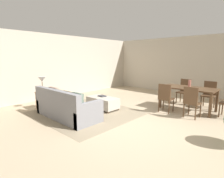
% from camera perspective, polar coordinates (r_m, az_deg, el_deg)
% --- Properties ---
extents(ground_plane, '(10.80, 10.80, 0.00)m').
position_cam_1_polar(ground_plane, '(4.78, 7.08, -11.30)').
color(ground_plane, tan).
extents(wall_back, '(9.00, 0.12, 2.70)m').
position_cam_1_polar(wall_back, '(9.02, 26.40, 6.54)').
color(wall_back, '#BCB2A0').
rests_on(wall_back, ground_plane).
extents(wall_left, '(0.12, 11.00, 2.70)m').
position_cam_1_polar(wall_left, '(8.21, -16.94, 6.91)').
color(wall_left, '#BCB2A0').
rests_on(wall_left, ground_plane).
extents(area_rug, '(3.00, 2.80, 0.01)m').
position_cam_1_polar(area_rug, '(5.81, -8.07, -7.40)').
color(area_rug, gray).
rests_on(area_rug, ground_plane).
extents(couch, '(2.11, 0.88, 0.86)m').
position_cam_1_polar(couch, '(5.39, -14.43, -5.70)').
color(couch, gray).
rests_on(couch, ground_plane).
extents(ottoman_table, '(1.08, 0.58, 0.41)m').
position_cam_1_polar(ottoman_table, '(6.11, -2.97, -4.22)').
color(ottoman_table, '#B7AD9E').
rests_on(ottoman_table, ground_plane).
extents(side_table, '(0.40, 0.40, 0.58)m').
position_cam_1_polar(side_table, '(6.51, -21.09, -1.98)').
color(side_table, olive).
rests_on(side_table, ground_plane).
extents(table_lamp, '(0.26, 0.26, 0.53)m').
position_cam_1_polar(table_lamp, '(6.43, -21.39, 2.68)').
color(table_lamp, brown).
rests_on(table_lamp, side_table).
extents(dining_table, '(1.70, 0.85, 0.76)m').
position_cam_1_polar(dining_table, '(6.43, 23.03, -0.35)').
color(dining_table, '#513823').
rests_on(dining_table, ground_plane).
extents(dining_chair_near_left, '(0.42, 0.42, 0.92)m').
position_cam_1_polar(dining_chair_near_left, '(5.91, 16.64, -2.26)').
color(dining_chair_near_left, '#513823').
rests_on(dining_chair_near_left, ground_plane).
extents(dining_chair_near_right, '(0.43, 0.43, 0.92)m').
position_cam_1_polar(dining_chair_near_right, '(5.61, 24.00, -3.37)').
color(dining_chair_near_right, '#513823').
rests_on(dining_chair_near_right, ground_plane).
extents(dining_chair_far_left, '(0.42, 0.42, 0.92)m').
position_cam_1_polar(dining_chair_far_left, '(7.37, 22.00, -0.21)').
color(dining_chair_far_left, '#513823').
rests_on(dining_chair_far_left, ground_plane).
extents(dining_chair_far_right, '(0.42, 0.42, 0.92)m').
position_cam_1_polar(dining_chair_far_right, '(7.06, 28.49, -1.11)').
color(dining_chair_far_right, '#513823').
rests_on(dining_chair_far_right, ground_plane).
extents(vase_centerpiece, '(0.08, 0.08, 0.25)m').
position_cam_1_polar(vase_centerpiece, '(6.38, 23.42, 1.55)').
color(vase_centerpiece, '#B26659').
rests_on(vase_centerpiece, dining_table).
extents(book_on_ottoman, '(0.28, 0.23, 0.03)m').
position_cam_1_polar(book_on_ottoman, '(6.19, -3.17, -2.23)').
color(book_on_ottoman, '#333338').
rests_on(book_on_ottoman, ottoman_table).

